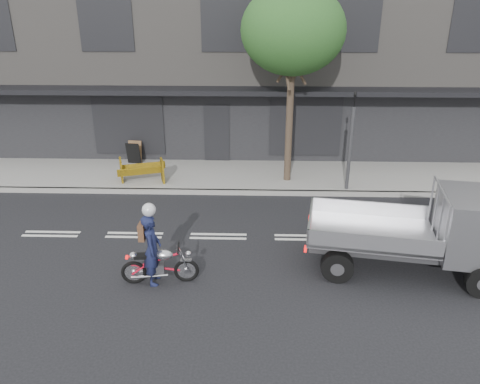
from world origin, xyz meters
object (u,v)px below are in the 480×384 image
Objects in this scene: flatbed_ute at (458,228)px; construction_barrier at (140,172)px; traffic_light_pole at (350,147)px; motorcycle at (160,264)px; rider at (152,250)px; street_tree at (293,31)px; sandwich_board at (133,153)px.

flatbed_ute is 3.16× the size of construction_barrier.
motorcycle is at bearing -133.57° from traffic_light_pole.
rider is at bearing 174.21° from motorcycle.
street_tree is 3.86× the size of rider.
street_tree is 3.68× the size of motorcycle.
rider reaches higher than construction_barrier.
traffic_light_pole is at bearing -23.03° from street_tree.
traffic_light_pole is 5.36m from flatbed_ute.
flatbed_ute is at bearing -31.22° from construction_barrier.
street_tree reaches higher than rider.
flatbed_ute is (3.61, -5.95, -4.02)m from street_tree.
sandwich_board is at bearing 10.92° from rider.
traffic_light_pole is 4.06× the size of sandwich_board.
motorcycle is 8.47m from sandwich_board.
motorcycle is 7.08m from flatbed_ute.
street_tree reaches higher than traffic_light_pole.
traffic_light_pole is 0.70× the size of flatbed_ute.
street_tree is 8.78m from motorcycle.
flatbed_ute reaches higher than rider.
flatbed_ute is (7.01, 0.58, 0.77)m from motorcycle.
sandwich_board is (-9.59, 7.49, -0.68)m from flatbed_ute.
sandwich_board is at bearing 101.90° from motorcycle.
flatbed_ute is at bearing -58.74° from street_tree.
street_tree is 1.93× the size of traffic_light_pole.
flatbed_ute is 5.81× the size of sandwich_board.
street_tree is at bearing -34.35° from rider.
traffic_light_pole reaches higher than flatbed_ute.
street_tree reaches higher than construction_barrier.
street_tree is 4.25× the size of construction_barrier.
rider is (-5.55, -5.68, -0.78)m from traffic_light_pole.
sandwich_board is (-7.98, 2.39, -1.07)m from traffic_light_pole.
traffic_light_pole reaches higher than rider.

